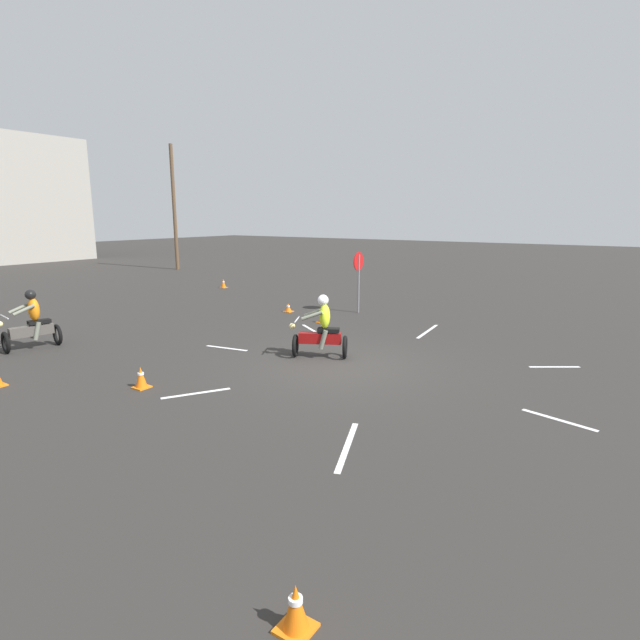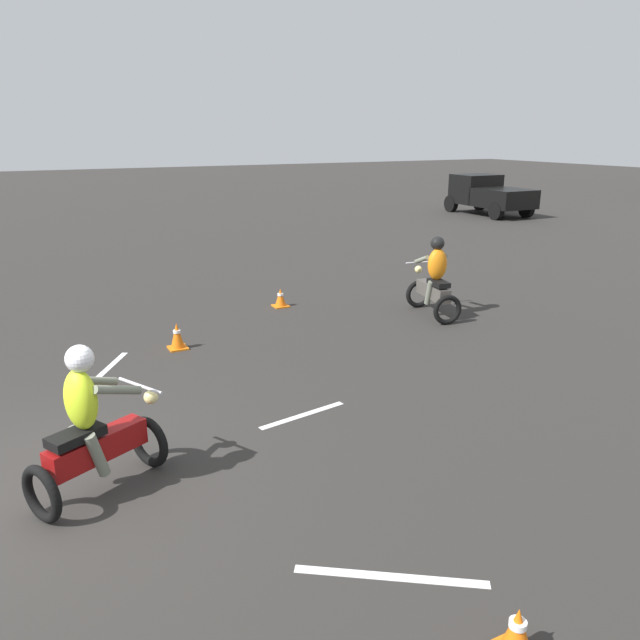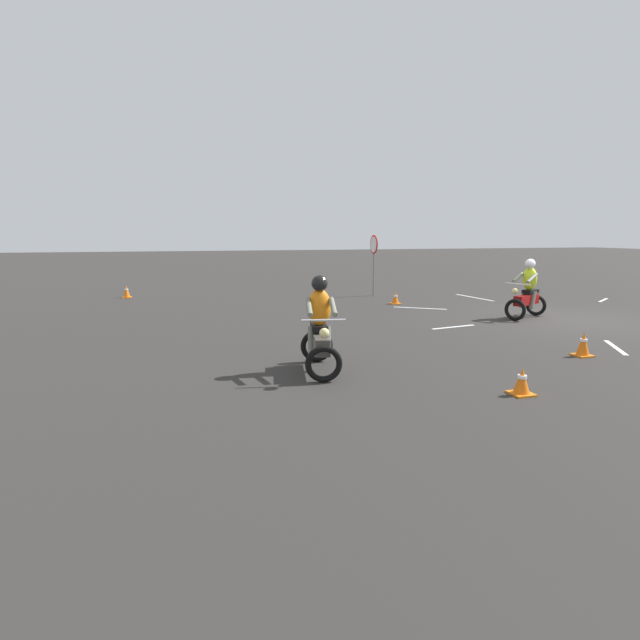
{
  "view_description": "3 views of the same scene",
  "coord_description": "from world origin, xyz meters",
  "px_view_note": "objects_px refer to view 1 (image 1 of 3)",
  "views": [
    {
      "loc": [
        -10.09,
        -6.14,
        3.64
      ],
      "look_at": [
        0.36,
        0.82,
        1.0
      ],
      "focal_mm": 28.0,
      "sensor_mm": 36.0,
      "label": 1
    },
    {
      "loc": [
        6.57,
        0.23,
        3.66
      ],
      "look_at": [
        -1.5,
        4.37,
        0.9
      ],
      "focal_mm": 35.0,
      "sensor_mm": 36.0,
      "label": 2
    },
    {
      "loc": [
        -11.38,
        10.23,
        2.35
      ],
      "look_at": [
        -3.35,
        7.92,
        0.9
      ],
      "focal_mm": 28.0,
      "sensor_mm": 36.0,
      "label": 3
    }
  ],
  "objects_px": {
    "traffic_cone_near_left": "(223,283)",
    "utility_pole_near": "(174,208)",
    "motorcycle_rider_foreground": "(321,330)",
    "traffic_cone_near_right": "(296,608)",
    "traffic_cone_mid_left": "(322,317)",
    "traffic_cone_mid_center": "(141,378)",
    "motorcycle_rider_background": "(32,323)",
    "stop_sign": "(359,270)",
    "traffic_cone_far_right": "(288,308)"
  },
  "relations": [
    {
      "from": "traffic_cone_near_left",
      "to": "utility_pole_near",
      "type": "distance_m",
      "value": 10.88
    },
    {
      "from": "motorcycle_rider_foreground",
      "to": "utility_pole_near",
      "type": "distance_m",
      "value": 24.11
    },
    {
      "from": "traffic_cone_near_right",
      "to": "traffic_cone_mid_left",
      "type": "height_order",
      "value": "traffic_cone_near_right"
    },
    {
      "from": "motorcycle_rider_foreground",
      "to": "traffic_cone_mid_center",
      "type": "bearing_deg",
      "value": 127.75
    },
    {
      "from": "traffic_cone_near_left",
      "to": "utility_pole_near",
      "type": "xyz_separation_m",
      "value": [
        4.75,
        8.98,
        3.9
      ]
    },
    {
      "from": "motorcycle_rider_background",
      "to": "traffic_cone_mid_left",
      "type": "xyz_separation_m",
      "value": [
        7.3,
        -4.76,
        -0.53
      ]
    },
    {
      "from": "traffic_cone_near_left",
      "to": "traffic_cone_mid_center",
      "type": "height_order",
      "value": "traffic_cone_mid_center"
    },
    {
      "from": "motorcycle_rider_foreground",
      "to": "traffic_cone_mid_center",
      "type": "xyz_separation_m",
      "value": [
        -4.1,
        1.93,
        -0.5
      ]
    },
    {
      "from": "traffic_cone_near_left",
      "to": "traffic_cone_mid_center",
      "type": "bearing_deg",
      "value": -142.16
    },
    {
      "from": "motorcycle_rider_background",
      "to": "traffic_cone_near_right",
      "type": "xyz_separation_m",
      "value": [
        -3.73,
        -11.77,
        -0.5
      ]
    },
    {
      "from": "traffic_cone_near_right",
      "to": "traffic_cone_mid_center",
      "type": "relative_size",
      "value": 0.98
    },
    {
      "from": "stop_sign",
      "to": "traffic_cone_near_right",
      "type": "height_order",
      "value": "stop_sign"
    },
    {
      "from": "motorcycle_rider_background",
      "to": "stop_sign",
      "type": "height_order",
      "value": "stop_sign"
    },
    {
      "from": "motorcycle_rider_background",
      "to": "traffic_cone_far_right",
      "type": "bearing_deg",
      "value": -96.8
    },
    {
      "from": "traffic_cone_near_right",
      "to": "utility_pole_near",
      "type": "bearing_deg",
      "value": 51.09
    },
    {
      "from": "motorcycle_rider_background",
      "to": "traffic_cone_near_left",
      "type": "height_order",
      "value": "motorcycle_rider_background"
    },
    {
      "from": "motorcycle_rider_foreground",
      "to": "traffic_cone_mid_left",
      "type": "bearing_deg",
      "value": 6.23
    },
    {
      "from": "stop_sign",
      "to": "traffic_cone_mid_center",
      "type": "bearing_deg",
      "value": -178.2
    },
    {
      "from": "traffic_cone_mid_left",
      "to": "utility_pole_near",
      "type": "relative_size",
      "value": 0.05
    },
    {
      "from": "stop_sign",
      "to": "traffic_cone_near_right",
      "type": "distance_m",
      "value": 15.09
    },
    {
      "from": "motorcycle_rider_background",
      "to": "traffic_cone_mid_left",
      "type": "bearing_deg",
      "value": -112.41
    },
    {
      "from": "traffic_cone_near_right",
      "to": "traffic_cone_near_left",
      "type": "bearing_deg",
      "value": 46.03
    },
    {
      "from": "stop_sign",
      "to": "traffic_cone_mid_left",
      "type": "xyz_separation_m",
      "value": [
        -2.32,
        0.13,
        -1.44
      ]
    },
    {
      "from": "traffic_cone_far_right",
      "to": "traffic_cone_mid_center",
      "type": "bearing_deg",
      "value": -163.24
    },
    {
      "from": "traffic_cone_mid_center",
      "to": "traffic_cone_near_left",
      "type": "bearing_deg",
      "value": 37.84
    },
    {
      "from": "traffic_cone_near_right",
      "to": "utility_pole_near",
      "type": "relative_size",
      "value": 0.06
    },
    {
      "from": "traffic_cone_far_right",
      "to": "utility_pole_near",
      "type": "relative_size",
      "value": 0.04
    },
    {
      "from": "traffic_cone_mid_center",
      "to": "traffic_cone_far_right",
      "type": "distance_m",
      "value": 9.03
    },
    {
      "from": "traffic_cone_mid_left",
      "to": "traffic_cone_far_right",
      "type": "bearing_deg",
      "value": 66.54
    },
    {
      "from": "motorcycle_rider_foreground",
      "to": "traffic_cone_far_right",
      "type": "relative_size",
      "value": 5.03
    },
    {
      "from": "motorcycle_rider_foreground",
      "to": "stop_sign",
      "type": "height_order",
      "value": "stop_sign"
    },
    {
      "from": "motorcycle_rider_background",
      "to": "utility_pole_near",
      "type": "xyz_separation_m",
      "value": [
        16.36,
        13.11,
        3.4
      ]
    },
    {
      "from": "traffic_cone_near_left",
      "to": "motorcycle_rider_foreground",
      "type": "bearing_deg",
      "value": -125.09
    },
    {
      "from": "motorcycle_rider_background",
      "to": "stop_sign",
      "type": "distance_m",
      "value": 10.83
    },
    {
      "from": "utility_pole_near",
      "to": "traffic_cone_mid_center",
      "type": "bearing_deg",
      "value": -132.47
    },
    {
      "from": "utility_pole_near",
      "to": "traffic_cone_near_left",
      "type": "bearing_deg",
      "value": -117.86
    },
    {
      "from": "traffic_cone_near_left",
      "to": "stop_sign",
      "type": "bearing_deg",
      "value": -102.44
    },
    {
      "from": "motorcycle_rider_foreground",
      "to": "utility_pole_near",
      "type": "height_order",
      "value": "utility_pole_near"
    },
    {
      "from": "traffic_cone_mid_left",
      "to": "traffic_cone_far_right",
      "type": "height_order",
      "value": "traffic_cone_mid_left"
    },
    {
      "from": "traffic_cone_near_left",
      "to": "traffic_cone_far_right",
      "type": "relative_size",
      "value": 1.39
    },
    {
      "from": "traffic_cone_near_right",
      "to": "traffic_cone_far_right",
      "type": "bearing_deg",
      "value": 37.47
    },
    {
      "from": "traffic_cone_mid_left",
      "to": "motorcycle_rider_background",
      "type": "bearing_deg",
      "value": 146.9
    },
    {
      "from": "traffic_cone_far_right",
      "to": "traffic_cone_mid_left",
      "type": "bearing_deg",
      "value": -113.46
    },
    {
      "from": "traffic_cone_near_left",
      "to": "traffic_cone_mid_center",
      "type": "distance_m",
      "value": 15.22
    },
    {
      "from": "traffic_cone_near_right",
      "to": "utility_pole_near",
      "type": "xyz_separation_m",
      "value": [
        20.09,
        24.88,
        3.9
      ]
    },
    {
      "from": "traffic_cone_near_left",
      "to": "traffic_cone_far_right",
      "type": "distance_m",
      "value": 7.53
    },
    {
      "from": "motorcycle_rider_background",
      "to": "traffic_cone_mid_left",
      "type": "relative_size",
      "value": 4.12
    },
    {
      "from": "stop_sign",
      "to": "traffic_cone_far_right",
      "type": "xyz_separation_m",
      "value": [
        -1.38,
        2.29,
        -1.48
      ]
    },
    {
      "from": "motorcycle_rider_foreground",
      "to": "stop_sign",
      "type": "bearing_deg",
      "value": -6.35
    },
    {
      "from": "traffic_cone_near_right",
      "to": "utility_pole_near",
      "type": "height_order",
      "value": "utility_pole_near"
    }
  ]
}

